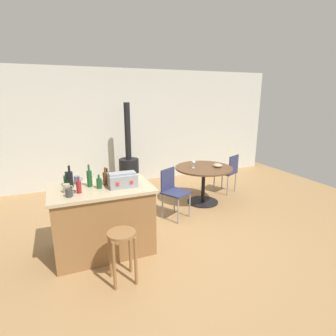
% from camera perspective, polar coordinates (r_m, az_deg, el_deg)
% --- Properties ---
extents(ground_plane, '(8.80, 8.80, 0.00)m').
position_cam_1_polar(ground_plane, '(4.38, 0.25, -13.36)').
color(ground_plane, '#A37A4C').
extents(back_wall, '(8.00, 0.10, 2.70)m').
position_cam_1_polar(back_wall, '(6.60, -9.36, 8.49)').
color(back_wall, beige).
rests_on(back_wall, ground_plane).
extents(kitchen_island, '(1.32, 0.85, 0.93)m').
position_cam_1_polar(kitchen_island, '(3.82, -13.63, -10.44)').
color(kitchen_island, olive).
rests_on(kitchen_island, ground_plane).
extents(wooden_stool, '(0.32, 0.32, 0.62)m').
position_cam_1_polar(wooden_stool, '(3.19, -9.73, -15.96)').
color(wooden_stool, olive).
rests_on(wooden_stool, ground_plane).
extents(dining_table, '(1.12, 1.12, 0.74)m').
position_cam_1_polar(dining_table, '(5.34, 7.56, -1.59)').
color(dining_table, black).
rests_on(dining_table, ground_plane).
extents(folding_chair_near, '(0.54, 0.54, 0.87)m').
position_cam_1_polar(folding_chair_near, '(4.69, 1.09, -4.51)').
color(folding_chair_near, navy).
rests_on(folding_chair_near, ground_plane).
extents(folding_chair_far, '(0.53, 0.53, 0.86)m').
position_cam_1_polar(folding_chair_far, '(6.01, 12.68, -0.52)').
color(folding_chair_far, navy).
rests_on(folding_chair_far, ground_plane).
extents(wood_stove, '(0.44, 0.45, 1.95)m').
position_cam_1_polar(wood_stove, '(6.13, -8.27, -0.13)').
color(wood_stove, black).
rests_on(wood_stove, ground_plane).
extents(toolbox, '(0.36, 0.26, 0.19)m').
position_cam_1_polar(toolbox, '(3.59, -9.66, -2.47)').
color(toolbox, gray).
rests_on(toolbox, kitchen_island).
extents(bottle_0, '(0.06, 0.06, 0.21)m').
position_cam_1_polar(bottle_0, '(3.48, -18.41, -3.79)').
color(bottle_0, maroon).
rests_on(bottle_0, kitchen_island).
extents(bottle_1, '(0.08, 0.08, 0.20)m').
position_cam_1_polar(bottle_1, '(3.80, -20.74, -2.47)').
color(bottle_1, '#194C23').
rests_on(bottle_1, kitchen_island).
extents(bottle_2, '(0.07, 0.07, 0.30)m').
position_cam_1_polar(bottle_2, '(3.67, -16.34, -2.08)').
color(bottle_2, '#194C23').
rests_on(bottle_2, kitchen_island).
extents(bottle_3, '(0.07, 0.07, 0.18)m').
position_cam_1_polar(bottle_3, '(3.58, -14.42, -3.10)').
color(bottle_3, '#194C23').
rests_on(bottle_3, kitchen_island).
extents(bottle_4, '(0.07, 0.07, 0.24)m').
position_cam_1_polar(bottle_4, '(3.70, -13.13, -2.09)').
color(bottle_4, '#603314').
rests_on(bottle_4, kitchen_island).
extents(bottle_5, '(0.07, 0.07, 0.20)m').
position_cam_1_polar(bottle_5, '(3.80, -12.82, -1.83)').
color(bottle_5, black).
rests_on(bottle_5, kitchen_island).
extents(bottle_6, '(0.08, 0.08, 0.29)m').
position_cam_1_polar(bottle_6, '(3.71, -20.09, -2.22)').
color(bottle_6, black).
rests_on(bottle_6, kitchen_island).
extents(cup_0, '(0.11, 0.08, 0.11)m').
position_cam_1_polar(cup_0, '(3.86, -18.74, -2.39)').
color(cup_0, '#4C7099').
rests_on(cup_0, kitchen_island).
extents(cup_1, '(0.12, 0.08, 0.11)m').
position_cam_1_polar(cup_1, '(3.56, -20.70, -4.04)').
color(cup_1, tan).
rests_on(cup_1, kitchen_island).
extents(cup_2, '(0.12, 0.08, 0.10)m').
position_cam_1_polar(cup_2, '(3.40, -20.26, -4.93)').
color(cup_2, '#383838').
rests_on(cup_2, kitchen_island).
extents(wine_glass, '(0.07, 0.07, 0.14)m').
position_cam_1_polar(wine_glass, '(5.20, 5.46, 1.16)').
color(wine_glass, silver).
rests_on(wine_glass, dining_table).
extents(serving_bowl, '(0.18, 0.18, 0.07)m').
position_cam_1_polar(serving_bowl, '(5.34, 10.51, 0.57)').
color(serving_bowl, tan).
rests_on(serving_bowl, dining_table).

